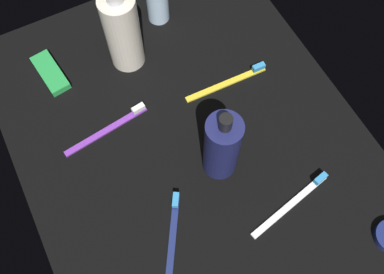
% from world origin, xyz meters
% --- Properties ---
extents(ground_plane, '(0.84, 0.64, 0.01)m').
position_xyz_m(ground_plane, '(0.00, 0.00, -0.01)').
color(ground_plane, black).
extents(lotion_bottle, '(0.06, 0.06, 0.19)m').
position_xyz_m(lotion_bottle, '(0.06, 0.03, 0.08)').
color(lotion_bottle, '#1A1E51').
rests_on(lotion_bottle, ground_plane).
extents(bodywash_bottle, '(0.07, 0.07, 0.20)m').
position_xyz_m(bodywash_bottle, '(-0.24, -0.03, 0.09)').
color(bodywash_bottle, silver).
rests_on(bodywash_bottle, ground_plane).
extents(deodorant_stick, '(0.05, 0.05, 0.10)m').
position_xyz_m(deodorant_stick, '(-0.31, 0.08, 0.05)').
color(deodorant_stick, silver).
rests_on(deodorant_stick, ground_plane).
extents(toothbrush_yellow, '(0.02, 0.18, 0.02)m').
position_xyz_m(toothbrush_yellow, '(-0.09, 0.13, 0.01)').
color(toothbrush_yellow, yellow).
rests_on(toothbrush_yellow, ground_plane).
extents(toothbrush_white, '(0.05, 0.18, 0.02)m').
position_xyz_m(toothbrush_white, '(0.19, 0.11, 0.01)').
color(toothbrush_white, white).
rests_on(toothbrush_white, ground_plane).
extents(toothbrush_purple, '(0.03, 0.18, 0.02)m').
position_xyz_m(toothbrush_purple, '(-0.10, -0.13, 0.01)').
color(toothbrush_purple, purple).
rests_on(toothbrush_purple, ground_plane).
extents(toothbrush_navy, '(0.16, 0.10, 0.02)m').
position_xyz_m(toothbrush_navy, '(0.14, -0.11, 0.01)').
color(toothbrush_navy, navy).
rests_on(toothbrush_navy, ground_plane).
extents(snack_bar_green, '(0.11, 0.05, 0.01)m').
position_xyz_m(snack_bar_green, '(-0.27, -0.19, 0.01)').
color(snack_bar_green, green).
rests_on(snack_bar_green, ground_plane).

